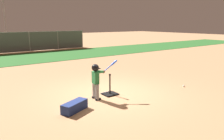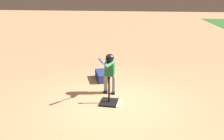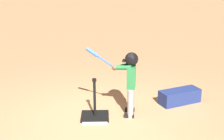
# 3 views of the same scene
# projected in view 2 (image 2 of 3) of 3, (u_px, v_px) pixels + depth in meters

# --- Properties ---
(ground_plane) EXTENTS (90.00, 90.00, 0.00)m
(ground_plane) POSITION_uv_depth(u_px,v_px,m) (114.00, 103.00, 5.86)
(ground_plane) COLOR #AD7F56
(home_plate) EXTENTS (0.45, 0.45, 0.02)m
(home_plate) POSITION_uv_depth(u_px,v_px,m) (112.00, 103.00, 5.85)
(home_plate) COLOR white
(home_plate) RESTS_ON ground_plane
(batting_tee) EXTENTS (0.51, 0.45, 0.75)m
(batting_tee) POSITION_uv_depth(u_px,v_px,m) (109.00, 100.00, 5.84)
(batting_tee) COLOR black
(batting_tee) RESTS_ON ground_plane
(batter_child) EXTENTS (0.94, 0.38, 1.27)m
(batter_child) POSITION_uv_depth(u_px,v_px,m) (109.00, 69.00, 6.24)
(batter_child) COLOR gray
(batter_child) RESTS_ON ground_plane
(equipment_bag) EXTENTS (0.90, 0.63, 0.28)m
(equipment_bag) POSITION_uv_depth(u_px,v_px,m) (101.00, 76.00, 7.52)
(equipment_bag) COLOR navy
(equipment_bag) RESTS_ON ground_plane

